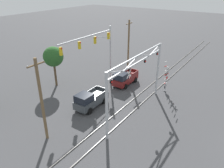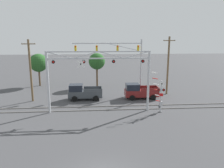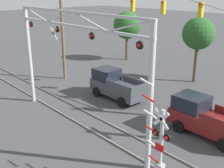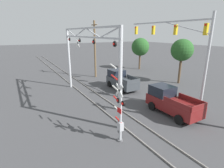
# 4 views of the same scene
# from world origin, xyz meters

# --- Properties ---
(rail_track_near) EXTENTS (80.00, 0.08, 0.10)m
(rail_track_near) POSITION_xyz_m (0.00, 13.29, 0.05)
(rail_track_near) COLOR gray
(rail_track_near) RESTS_ON ground_plane
(rail_track_far) EXTENTS (80.00, 0.08, 0.10)m
(rail_track_far) POSITION_xyz_m (0.00, 14.72, 0.05)
(rail_track_far) COLOR gray
(rail_track_far) RESTS_ON ground_plane
(crossing_gantry) EXTENTS (11.91, 0.29, 7.15)m
(crossing_gantry) POSITION_xyz_m (-0.01, 13.01, 4.70)
(crossing_gantry) COLOR #B7BABF
(crossing_gantry) RESTS_ON ground_plane
(crossing_signal_mast) EXTENTS (1.69, 0.35, 4.83)m
(crossing_signal_mast) POSITION_xyz_m (7.09, 12.19, 1.86)
(crossing_signal_mast) COLOR #B7BABF
(crossing_signal_mast) RESTS_ON ground_plane
(traffic_signal_span) EXTENTS (10.52, 0.39, 8.35)m
(traffic_signal_span) POSITION_xyz_m (3.89, 21.22, 5.85)
(traffic_signal_span) COLOR #B7BABF
(traffic_signal_span) RESTS_ON ground_plane
(pickup_truck_lead) EXTENTS (4.71, 2.13, 2.19)m
(pickup_truck_lead) POSITION_xyz_m (-2.13, 18.22, 1.05)
(pickup_truck_lead) COLOR #3D4247
(pickup_truck_lead) RESTS_ON ground_plane
(pickup_truck_following) EXTENTS (4.76, 2.13, 2.19)m
(pickup_truck_following) POSITION_xyz_m (5.86, 18.12, 1.05)
(pickup_truck_following) COLOR maroon
(pickup_truck_following) RESTS_ON ground_plane
(utility_pole_left) EXTENTS (1.80, 0.28, 8.40)m
(utility_pole_left) POSITION_xyz_m (-9.10, 18.02, 4.34)
(utility_pole_left) COLOR brown
(utility_pole_left) RESTS_ON ground_plane
(utility_pole_right) EXTENTS (1.80, 0.28, 8.77)m
(utility_pole_right) POSITION_xyz_m (10.60, 20.35, 4.53)
(utility_pole_right) COLOR brown
(utility_pole_right) RESTS_ON ground_plane
(background_tree_beyond_span) EXTENTS (2.88, 2.88, 5.95)m
(background_tree_beyond_span) POSITION_xyz_m (-0.12, 26.42, 4.47)
(background_tree_beyond_span) COLOR brown
(background_tree_beyond_span) RESTS_ON ground_plane
(background_tree_far_left_verge) EXTENTS (3.24, 3.24, 5.79)m
(background_tree_far_left_verge) POSITION_xyz_m (-10.47, 27.83, 4.15)
(background_tree_far_left_verge) COLOR brown
(background_tree_far_left_verge) RESTS_ON ground_plane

